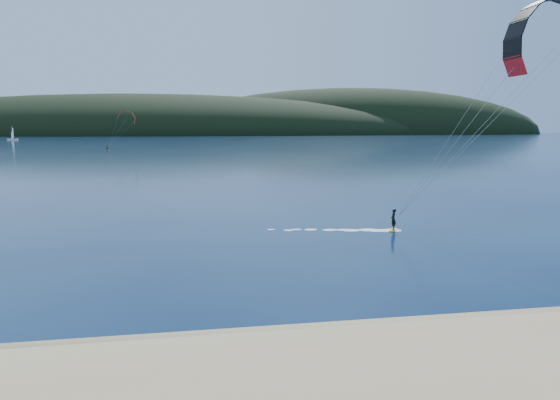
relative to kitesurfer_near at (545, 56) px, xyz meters
name	(u,v)px	position (x,y,z in m)	size (l,w,h in m)	color
ground	(245,399)	(-23.68, -18.64, -13.72)	(1800.00, 1800.00, 0.00)	#071435
wet_sand	(233,341)	(-23.68, -14.14, -13.67)	(220.00, 2.50, 0.10)	olive
headland	(190,135)	(-23.05, 726.64, -13.72)	(1200.00, 310.00, 140.00)	black
kitesurfer_near	(545,56)	(0.00, 0.00, 0.00)	(23.42, 10.02, 18.32)	gold
kitesurfer_far	(126,120)	(-48.91, 175.85, -1.88)	(12.38, 5.62, 15.10)	gold
sailboat	(13,139)	(-155.08, 385.55, -12.94)	(7.37, 4.82, 10.63)	white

